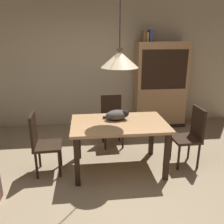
{
  "coord_description": "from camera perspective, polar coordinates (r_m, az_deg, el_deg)",
  "views": [
    {
      "loc": [
        -0.34,
        -2.66,
        1.96
      ],
      "look_at": [
        0.05,
        0.76,
        0.85
      ],
      "focal_mm": 37.86,
      "sensor_mm": 36.0,
      "label": 1
    }
  ],
  "objects": [
    {
      "name": "ground",
      "position": [
        3.32,
        0.6,
        -18.32
      ],
      "size": [
        10.0,
        10.0,
        0.0
      ],
      "primitive_type": "plane",
      "color": "#998466"
    },
    {
      "name": "back_wall",
      "position": [
        5.34,
        -2.95,
        12.37
      ],
      "size": [
        6.4,
        0.1,
        2.9
      ],
      "primitive_type": "cube",
      "color": "beige",
      "rests_on": "ground"
    },
    {
      "name": "dining_table",
      "position": [
        3.51,
        1.69,
        -4.08
      ],
      "size": [
        1.4,
        0.9,
        0.75
      ],
      "color": "tan",
      "rests_on": "ground"
    },
    {
      "name": "chair_left_side",
      "position": [
        3.59,
        -16.59,
        -6.74
      ],
      "size": [
        0.42,
        0.42,
        0.93
      ],
      "color": "black",
      "rests_on": "ground"
    },
    {
      "name": "chair_far_back",
      "position": [
        4.37,
        -0.0,
        -1.48
      ],
      "size": [
        0.42,
        0.42,
        0.93
      ],
      "color": "black",
      "rests_on": "ground"
    },
    {
      "name": "chair_right_side",
      "position": [
        3.88,
        18.47,
        -5.03
      ],
      "size": [
        0.41,
        0.41,
        0.93
      ],
      "color": "black",
      "rests_on": "ground"
    },
    {
      "name": "cat_sleeping",
      "position": [
        3.56,
        1.33,
        -0.68
      ],
      "size": [
        0.4,
        0.28,
        0.16
      ],
      "color": "#4C4742",
      "rests_on": "dining_table"
    },
    {
      "name": "pendant_lamp",
      "position": [
        3.27,
        1.86,
        12.65
      ],
      "size": [
        0.52,
        0.52,
        1.3
      ],
      "color": "beige"
    },
    {
      "name": "hutch_bookcase",
      "position": [
        5.35,
        11.53,
        5.97
      ],
      "size": [
        1.12,
        0.45,
        1.85
      ],
      "color": "tan",
      "rests_on": "ground"
    },
    {
      "name": "book_brown_thick",
      "position": [
        5.12,
        7.63,
        17.73
      ],
      "size": [
        0.06,
        0.24,
        0.22
      ],
      "primitive_type": "cube",
      "color": "brown",
      "rests_on": "hutch_bookcase"
    },
    {
      "name": "book_yellow_short",
      "position": [
        5.14,
        8.4,
        17.47
      ],
      "size": [
        0.04,
        0.2,
        0.18
      ],
      "primitive_type": "cube",
      "color": "gold",
      "rests_on": "hutch_bookcase"
    },
    {
      "name": "book_blue_wide",
      "position": [
        5.16,
        9.15,
        17.77
      ],
      "size": [
        0.06,
        0.24,
        0.24
      ],
      "primitive_type": "cube",
      "color": "#384C93",
      "rests_on": "hutch_bookcase"
    }
  ]
}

